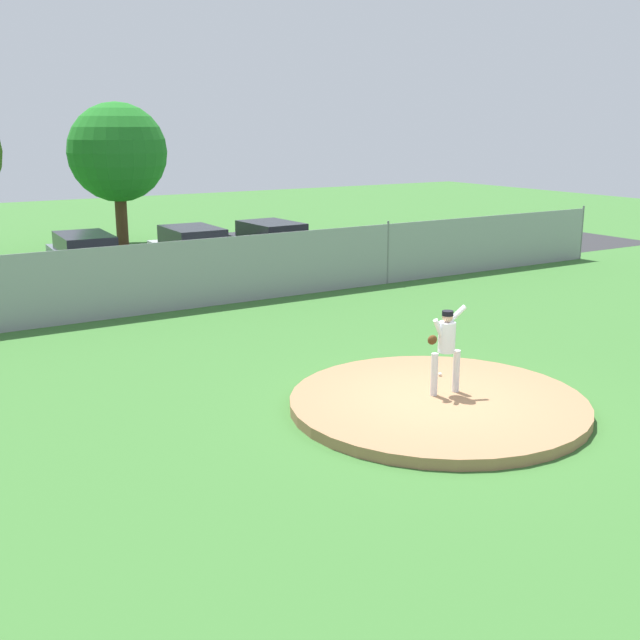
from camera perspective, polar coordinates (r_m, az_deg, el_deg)
name	(u,v)px	position (r m, az deg, el deg)	size (l,w,h in m)	color
ground_plane	(280,336)	(19.48, -2.89, -1.19)	(80.00, 80.00, 0.00)	#386B2D
asphalt_strip	(159,280)	(27.06, -11.65, 2.85)	(44.00, 7.00, 0.01)	#2B2B2D
pitchers_mound	(438,403)	(14.72, 8.55, -6.01)	(5.48, 5.48, 0.20)	#99704C
pitcher_youth	(446,343)	(14.68, 9.14, -1.65)	(0.82, 0.32, 1.66)	silver
baseball	(440,374)	(15.96, 8.72, -3.90)	(0.07, 0.07, 0.07)	white
chainlink_fence	(213,272)	(22.77, -7.81, 3.46)	(31.30, 0.07, 2.07)	gray
parked_car_slate	(86,260)	(26.71, -16.65, 4.17)	(2.01, 4.76, 1.68)	slate
parked_car_charcoal	(271,245)	(29.23, -3.55, 5.48)	(2.05, 4.53, 1.63)	#232328
parked_car_silver	(193,253)	(27.56, -9.23, 4.85)	(1.95, 4.46, 1.69)	#B7BABF
tree_broad_left	(118,153)	(35.15, -14.49, 11.68)	(4.19, 4.19, 6.06)	#4C331E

